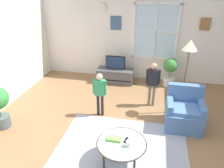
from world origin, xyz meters
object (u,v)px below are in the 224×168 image
(potted_plant_by_window, at_px, (170,70))
(cup, at_px, (129,144))
(remote_near_books, at_px, (126,140))
(person_green_shirt, at_px, (100,90))
(television, at_px, (115,62))
(person_black_shirt, at_px, (153,80))
(floor_lamp, at_px, (189,53))
(coffee_table, at_px, (122,144))
(tv_stand, at_px, (115,76))
(book_stack, at_px, (114,139))
(armchair, at_px, (184,112))

(potted_plant_by_window, bearing_deg, cup, -102.57)
(remote_near_books, relative_size, person_green_shirt, 0.13)
(person_green_shirt, bearing_deg, television, 90.24)
(person_black_shirt, xyz_separation_m, floor_lamp, (0.70, -0.18, 0.77))
(remote_near_books, bearing_deg, television, 104.26)
(floor_lamp, bearing_deg, coffee_table, -120.91)
(remote_near_books, xyz_separation_m, person_green_shirt, (-0.80, 1.29, 0.22))
(potted_plant_by_window, bearing_deg, person_green_shirt, -129.10)
(coffee_table, bearing_deg, remote_near_books, 47.95)
(coffee_table, height_order, floor_lamp, floor_lamp)
(remote_near_books, bearing_deg, cup, -65.94)
(cup, relative_size, potted_plant_by_window, 0.13)
(tv_stand, xyz_separation_m, potted_plant_by_window, (1.62, 0.11, 0.28))
(book_stack, distance_m, cup, 0.29)
(person_green_shirt, distance_m, potted_plant_by_window, 2.57)
(coffee_table, relative_size, person_black_shirt, 0.75)
(armchair, xyz_separation_m, person_green_shirt, (-1.87, 0.01, 0.34))
(book_stack, height_order, remote_near_books, book_stack)
(person_black_shirt, bearing_deg, floor_lamp, -14.65)
(television, bearing_deg, book_stack, -79.43)
(television, height_order, coffee_table, television)
(coffee_table, xyz_separation_m, person_green_shirt, (-0.73, 1.36, 0.25))
(tv_stand, bearing_deg, coffee_table, -77.13)
(floor_lamp, bearing_deg, person_green_shirt, -164.64)
(tv_stand, xyz_separation_m, person_black_shirt, (1.16, -1.18, 0.50))
(person_black_shirt, height_order, floor_lamp, floor_lamp)
(tv_stand, relative_size, remote_near_books, 7.92)
(tv_stand, xyz_separation_m, person_green_shirt, (0.01, -1.88, 0.45))
(person_black_shirt, xyz_separation_m, potted_plant_by_window, (0.47, 1.30, -0.22))
(coffee_table, bearing_deg, floor_lamp, 59.09)
(person_green_shirt, xyz_separation_m, potted_plant_by_window, (1.62, 1.99, -0.17))
(tv_stand, height_order, book_stack, book_stack)
(television, height_order, potted_plant_by_window, potted_plant_by_window)
(remote_near_books, relative_size, floor_lamp, 0.08)
(remote_near_books, height_order, potted_plant_by_window, potted_plant_by_window)
(cup, bearing_deg, person_green_shirt, 121.03)
(person_black_shirt, bearing_deg, remote_near_books, -100.05)
(person_black_shirt, bearing_deg, armchair, -44.30)
(floor_lamp, bearing_deg, tv_stand, 143.65)
(tv_stand, height_order, armchair, armchair)
(coffee_table, height_order, person_black_shirt, person_black_shirt)
(coffee_table, height_order, potted_plant_by_window, potted_plant_by_window)
(remote_near_books, bearing_deg, potted_plant_by_window, 75.95)
(person_black_shirt, distance_m, floor_lamp, 1.06)
(person_green_shirt, bearing_deg, person_black_shirt, 31.10)
(tv_stand, relative_size, person_black_shirt, 0.97)
(television, bearing_deg, armchair, -45.13)
(person_black_shirt, bearing_deg, person_green_shirt, -148.90)
(armchair, bearing_deg, tv_stand, 134.83)
(person_green_shirt, bearing_deg, potted_plant_by_window, 50.90)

